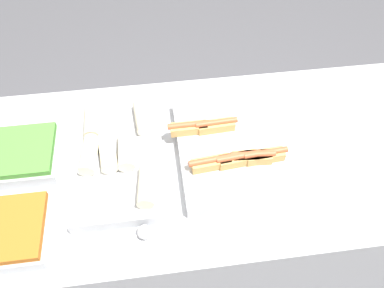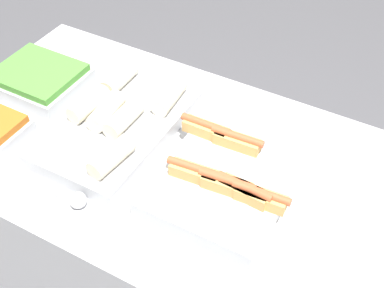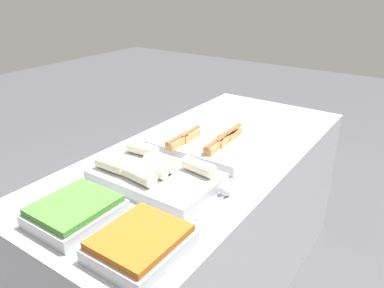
{
  "view_description": "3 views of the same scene",
  "coord_description": "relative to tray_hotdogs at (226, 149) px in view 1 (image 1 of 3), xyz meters",
  "views": [
    {
      "loc": [
        -0.22,
        -0.83,
        2.0
      ],
      "look_at": [
        -0.11,
        0.0,
        0.95
      ],
      "focal_mm": 35.0,
      "sensor_mm": 36.0,
      "label": 1
    },
    {
      "loc": [
        0.43,
        -0.96,
        2.0
      ],
      "look_at": [
        -0.11,
        0.0,
        0.95
      ],
      "focal_mm": 50.0,
      "sensor_mm": 36.0,
      "label": 2
    },
    {
      "loc": [
        -1.42,
        -0.9,
        1.66
      ],
      "look_at": [
        -0.11,
        0.0,
        0.95
      ],
      "focal_mm": 35.0,
      "sensor_mm": 36.0,
      "label": 3
    }
  ],
  "objects": [
    {
      "name": "counter",
      "position": [
        -0.02,
        0.0,
        -0.47
      ],
      "size": [
        1.89,
        0.85,
        0.87
      ],
      "color": "#B7BABF",
      "rests_on": "ground_plane"
    },
    {
      "name": "tray_hotdogs",
      "position": [
        0.0,
        0.0,
        0.0
      ],
      "size": [
        0.41,
        0.5,
        0.1
      ],
      "color": "#B7BABF",
      "rests_on": "counter"
    },
    {
      "name": "tray_side_front",
      "position": [
        -0.76,
        -0.24,
        0.0
      ],
      "size": [
        0.29,
        0.25,
        0.07
      ],
      "color": "#B7BABF",
      "rests_on": "counter"
    },
    {
      "name": "tray_side_back",
      "position": [
        -0.76,
        0.07,
        0.0
      ],
      "size": [
        0.29,
        0.25,
        0.07
      ],
      "color": "#B7BABF",
      "rests_on": "counter"
    },
    {
      "name": "tray_wraps",
      "position": [
        -0.39,
        0.01,
        0.01
      ],
      "size": [
        0.32,
        0.52,
        0.11
      ],
      "color": "#B7BABF",
      "rests_on": "counter"
    },
    {
      "name": "serving_spoon_near",
      "position": [
        -0.33,
        -0.29,
        -0.01
      ],
      "size": [
        0.23,
        0.05,
        0.05
      ],
      "color": "silver",
      "rests_on": "counter"
    },
    {
      "name": "ground_plane",
      "position": [
        -0.02,
        0.0,
        -0.91
      ],
      "size": [
        12.0,
        12.0,
        0.0
      ],
      "primitive_type": "plane",
      "color": "#4C4C51"
    }
  ]
}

